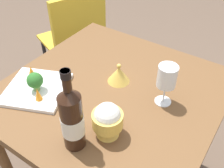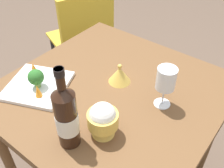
% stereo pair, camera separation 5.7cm
% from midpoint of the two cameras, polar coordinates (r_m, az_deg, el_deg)
% --- Properties ---
extents(dining_table, '(0.90, 0.90, 0.74)m').
position_cam_midpoint_polar(dining_table, '(1.19, 1.38, -4.28)').
color(dining_table, brown).
rests_on(dining_table, ground_plane).
extents(chair_near_window, '(0.52, 0.52, 0.85)m').
position_cam_midpoint_polar(chair_near_window, '(1.96, -5.34, 10.83)').
color(chair_near_window, gold).
rests_on(chair_near_window, ground_plane).
extents(wine_bottle, '(0.08, 0.08, 0.32)m').
position_cam_midpoint_polar(wine_bottle, '(0.85, -8.03, -7.16)').
color(wine_bottle, black).
rests_on(wine_bottle, dining_table).
extents(wine_glass, '(0.08, 0.08, 0.18)m').
position_cam_midpoint_polar(wine_glass, '(1.01, 13.33, 0.92)').
color(wine_glass, white).
rests_on(wine_glass, dining_table).
extents(rice_bowl, '(0.11, 0.11, 0.14)m').
position_cam_midpoint_polar(rice_bowl, '(0.91, -0.21, -7.79)').
color(rice_bowl, gold).
rests_on(rice_bowl, dining_table).
extents(rice_bowl_lid, '(0.10, 0.10, 0.09)m').
position_cam_midpoint_polar(rice_bowl_lid, '(1.15, 3.10, 2.05)').
color(rice_bowl_lid, gold).
rests_on(rice_bowl_lid, dining_table).
extents(serving_plate, '(0.33, 0.33, 0.02)m').
position_cam_midpoint_polar(serving_plate, '(1.18, -14.58, -0.36)').
color(serving_plate, white).
rests_on(serving_plate, dining_table).
extents(broccoli_floret, '(0.07, 0.07, 0.09)m').
position_cam_midpoint_polar(broccoli_floret, '(1.13, -14.90, 1.36)').
color(broccoli_floret, '#729E4C').
rests_on(broccoli_floret, serving_plate).
extents(carrot_garnish_left, '(0.04, 0.04, 0.06)m').
position_cam_midpoint_polar(carrot_garnish_left, '(1.21, -15.44, 3.19)').
color(carrot_garnish_left, orange).
rests_on(carrot_garnish_left, serving_plate).
extents(carrot_garnish_right, '(0.03, 0.03, 0.06)m').
position_cam_midpoint_polar(carrot_garnish_right, '(1.09, -14.45, -1.48)').
color(carrot_garnish_right, orange).
rests_on(carrot_garnish_right, serving_plate).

